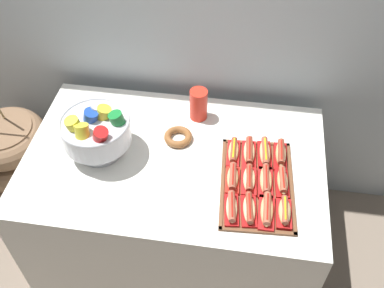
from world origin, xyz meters
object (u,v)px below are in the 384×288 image
at_px(serving_tray, 257,184).
at_px(hot_dog_7, 282,182).
at_px(hot_dog_1, 249,210).
at_px(hot_dog_11, 281,154).
at_px(buffet_table, 176,201).
at_px(hot_dog_10, 265,153).
at_px(hot_dog_4, 233,178).
at_px(hot_dog_3, 284,212).
at_px(hot_dog_0, 232,208).
at_px(cup_stack, 199,104).
at_px(donut, 178,137).
at_px(floor_vase, 18,167).
at_px(hot_dog_2, 267,211).
at_px(hot_dog_5, 249,180).
at_px(hot_dog_6, 266,180).
at_px(hot_dog_8, 233,152).
at_px(hot_dog_9, 249,152).
at_px(punch_bowl, 96,130).

distance_m(serving_tray, hot_dog_7, 0.12).
height_order(hot_dog_1, hot_dog_11, hot_dog_11).
bearing_deg(buffet_table, hot_dog_10, 7.84).
bearing_deg(hot_dog_4, hot_dog_3, -32.71).
height_order(buffet_table, hot_dog_10, hot_dog_10).
xyz_separation_m(hot_dog_0, cup_stack, (-0.23, 0.58, 0.05)).
xyz_separation_m(hot_dog_3, donut, (-0.53, 0.39, -0.02)).
bearing_deg(floor_vase, hot_dog_2, -16.93).
xyz_separation_m(serving_tray, hot_dog_11, (0.10, 0.17, 0.03)).
xyz_separation_m(hot_dog_4, hot_dog_10, (0.14, 0.17, 0.00)).
distance_m(hot_dog_5, hot_dog_10, 0.18).
bearing_deg(floor_vase, serving_tray, -11.31).
height_order(hot_dog_7, hot_dog_11, hot_dog_11).
relative_size(floor_vase, hot_dog_3, 7.40).
height_order(hot_dog_0, cup_stack, cup_stack).
relative_size(serving_tray, hot_dog_2, 3.00).
height_order(hot_dog_0, hot_dog_6, hot_dog_6).
distance_m(floor_vase, donut, 1.12).
relative_size(hot_dog_7, hot_dog_8, 0.97).
distance_m(hot_dog_3, hot_dog_11, 0.33).
bearing_deg(hot_dog_0, hot_dog_4, 93.54).
bearing_deg(floor_vase, cup_stack, 6.66).
xyz_separation_m(serving_tray, hot_dog_7, (0.11, 0.01, 0.03)).
bearing_deg(hot_dog_4, donut, 141.24).
xyz_separation_m(hot_dog_1, hot_dog_7, (0.14, 0.17, 0.00)).
bearing_deg(hot_dog_10, donut, 171.73).
xyz_separation_m(hot_dog_2, hot_dog_3, (0.07, 0.00, -0.00)).
xyz_separation_m(hot_dog_9, cup_stack, (-0.28, 0.25, 0.05)).
distance_m(buffet_table, hot_dog_8, 0.49).
bearing_deg(donut, hot_dog_1, -46.24).
bearing_deg(hot_dog_10, hot_dog_9, -176.46).
bearing_deg(floor_vase, hot_dog_1, -17.96).
height_order(hot_dog_8, hot_dog_9, hot_dog_9).
xyz_separation_m(serving_tray, hot_dog_1, (-0.03, -0.17, 0.03)).
distance_m(buffet_table, hot_dog_11, 0.65).
height_order(floor_vase, hot_dog_2, floor_vase).
distance_m(hot_dog_5, cup_stack, 0.51).
bearing_deg(hot_dog_4, hot_dog_1, -62.01).
bearing_deg(hot_dog_4, hot_dog_10, 51.27).
distance_m(hot_dog_2, hot_dog_6, 0.17).
xyz_separation_m(hot_dog_1, hot_dog_5, (-0.01, 0.16, -0.00)).
height_order(hot_dog_3, hot_dog_11, hot_dog_11).
relative_size(hot_dog_5, hot_dog_7, 0.97).
relative_size(hot_dog_8, cup_stack, 0.99).
height_order(hot_dog_11, donut, hot_dog_11).
relative_size(hot_dog_2, hot_dog_5, 1.12).
height_order(floor_vase, hot_dog_11, floor_vase).
xyz_separation_m(hot_dog_5, hot_dog_11, (0.14, 0.17, 0.01)).
bearing_deg(hot_dog_9, punch_bowl, -174.20).
xyz_separation_m(serving_tray, hot_dog_2, (0.05, -0.16, 0.03)).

